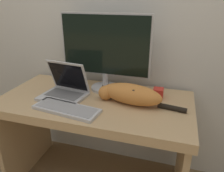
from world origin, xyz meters
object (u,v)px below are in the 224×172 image
at_px(laptop, 65,90).
at_px(cat, 130,94).
at_px(external_keyboard, 66,109).
at_px(monitor, 105,50).

distance_m(laptop, cat, 0.46).
bearing_deg(external_keyboard, cat, 38.48).
height_order(laptop, external_keyboard, laptop).
bearing_deg(laptop, monitor, 49.11).
xyz_separation_m(laptop, cat, (0.46, 0.03, 0.02)).
bearing_deg(monitor, cat, -38.37).
relative_size(laptop, cat, 0.56).
relative_size(monitor, cat, 1.12).
distance_m(external_keyboard, cat, 0.41).
bearing_deg(external_keyboard, monitor, 79.81).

